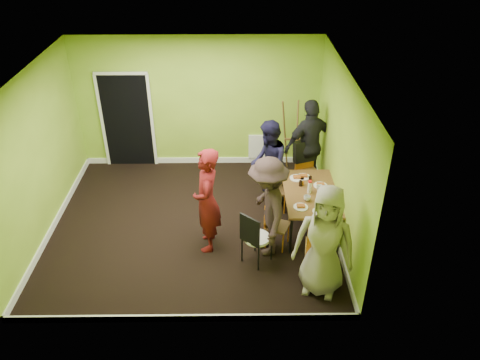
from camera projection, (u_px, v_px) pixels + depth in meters
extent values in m
plane|color=black|center=(194.00, 224.00, 8.46)|extent=(5.00, 5.00, 0.00)
cube|color=#80A82B|center=(198.00, 103.00, 9.62)|extent=(5.00, 0.04, 2.80)
cube|color=#80A82B|center=(174.00, 245.00, 5.81)|extent=(5.00, 0.04, 2.80)
cube|color=#80A82B|center=(37.00, 157.00, 7.69)|extent=(0.04, 4.50, 2.80)
cube|color=#80A82B|center=(340.00, 156.00, 7.74)|extent=(0.04, 4.50, 2.80)
cube|color=white|center=(184.00, 75.00, 6.97)|extent=(5.00, 4.50, 0.04)
cube|color=black|center=(127.00, 121.00, 9.79)|extent=(1.00, 0.05, 2.04)
cube|color=white|center=(260.00, 147.00, 10.14)|extent=(0.50, 0.04, 0.55)
cylinder|color=black|center=(291.00, 236.00, 7.61)|extent=(0.04, 0.04, 0.71)
cylinder|color=black|center=(339.00, 235.00, 7.62)|extent=(0.04, 0.04, 0.71)
cylinder|color=black|center=(283.00, 189.00, 8.78)|extent=(0.04, 0.04, 0.71)
cylinder|color=black|center=(325.00, 189.00, 8.79)|extent=(0.04, 0.04, 0.71)
cube|color=brown|center=(311.00, 193.00, 8.00)|extent=(0.90, 1.50, 0.04)
cylinder|color=orange|center=(267.00, 194.00, 8.90)|extent=(0.02, 0.02, 0.42)
cylinder|color=orange|center=(267.00, 204.00, 8.63)|extent=(0.02, 0.02, 0.42)
cylinder|color=orange|center=(284.00, 195.00, 8.89)|extent=(0.02, 0.02, 0.42)
cylinder|color=orange|center=(285.00, 204.00, 8.62)|extent=(0.02, 0.02, 0.42)
cube|color=brown|center=(276.00, 190.00, 8.65)|extent=(0.39, 0.39, 0.04)
cube|color=orange|center=(267.00, 178.00, 8.52)|extent=(0.04, 0.35, 0.46)
cylinder|color=orange|center=(271.00, 228.00, 8.03)|extent=(0.02, 0.02, 0.40)
cylinder|color=orange|center=(265.00, 239.00, 7.79)|extent=(0.02, 0.02, 0.40)
cylinder|color=orange|center=(288.00, 232.00, 7.93)|extent=(0.02, 0.02, 0.40)
cylinder|color=orange|center=(283.00, 243.00, 7.69)|extent=(0.02, 0.02, 0.40)
cube|color=brown|center=(278.00, 226.00, 7.76)|extent=(0.47, 0.47, 0.04)
cube|color=orange|center=(268.00, 212.00, 7.68)|extent=(0.16, 0.32, 0.45)
cylinder|color=orange|center=(312.00, 178.00, 9.35)|extent=(0.03, 0.03, 0.47)
cylinder|color=orange|center=(295.00, 181.00, 9.24)|extent=(0.03, 0.03, 0.47)
cylinder|color=orange|center=(320.00, 187.00, 9.06)|extent=(0.03, 0.03, 0.47)
cylinder|color=orange|center=(304.00, 191.00, 8.96)|extent=(0.03, 0.03, 0.47)
cube|color=brown|center=(309.00, 174.00, 9.03)|extent=(0.54, 0.54, 0.04)
cube|color=orange|center=(305.00, 156.00, 9.04)|extent=(0.39, 0.16, 0.52)
cylinder|color=orange|center=(306.00, 266.00, 7.16)|extent=(0.03, 0.03, 0.48)
cylinder|color=orange|center=(330.00, 269.00, 7.11)|extent=(0.03, 0.03, 0.48)
cylinder|color=orange|center=(306.00, 251.00, 7.47)|extent=(0.03, 0.03, 0.48)
cylinder|color=orange|center=(330.00, 253.00, 7.42)|extent=(0.03, 0.03, 0.48)
cube|color=brown|center=(319.00, 248.00, 7.16)|extent=(0.49, 0.49, 0.04)
cube|color=orange|center=(321.00, 241.00, 6.83)|extent=(0.41, 0.10, 0.54)
cylinder|color=black|center=(242.00, 250.00, 7.51)|extent=(0.03, 0.03, 0.45)
cylinder|color=black|center=(258.00, 259.00, 7.32)|extent=(0.03, 0.03, 0.45)
cylinder|color=black|center=(255.00, 240.00, 7.73)|extent=(0.03, 0.03, 0.45)
cylinder|color=black|center=(272.00, 248.00, 7.54)|extent=(0.03, 0.03, 0.45)
cylinder|color=white|center=(257.00, 238.00, 7.40)|extent=(0.42, 0.42, 0.05)
cube|color=black|center=(250.00, 231.00, 7.14)|extent=(0.31, 0.27, 0.50)
cylinder|color=brown|center=(285.00, 136.00, 9.61)|extent=(0.24, 0.39, 1.68)
cylinder|color=brown|center=(306.00, 136.00, 9.62)|extent=(0.24, 0.39, 1.68)
cylinder|color=brown|center=(297.00, 141.00, 9.41)|extent=(0.04, 0.38, 1.64)
cube|color=brown|center=(296.00, 139.00, 9.60)|extent=(0.45, 0.04, 0.04)
cylinder|color=white|center=(297.00, 178.00, 8.36)|extent=(0.26, 0.26, 0.01)
cylinder|color=white|center=(301.00, 207.00, 7.60)|extent=(0.24, 0.24, 0.01)
cylinder|color=white|center=(304.00, 177.00, 8.40)|extent=(0.24, 0.24, 0.01)
cylinder|color=white|center=(320.00, 211.00, 7.50)|extent=(0.23, 0.23, 0.01)
cylinder|color=white|center=(321.00, 186.00, 8.15)|extent=(0.25, 0.25, 0.01)
cylinder|color=white|center=(332.00, 200.00, 7.78)|extent=(0.22, 0.22, 0.01)
cylinder|color=white|center=(310.00, 188.00, 7.92)|extent=(0.07, 0.07, 0.20)
cylinder|color=#182EB6|center=(331.00, 198.00, 7.66)|extent=(0.07, 0.07, 0.19)
cylinder|color=orange|center=(303.00, 183.00, 8.16)|extent=(0.03, 0.03, 0.08)
cylinder|color=black|center=(301.00, 183.00, 8.13)|extent=(0.06, 0.06, 0.10)
cylinder|color=black|center=(310.00, 179.00, 8.28)|extent=(0.06, 0.06, 0.09)
cylinder|color=black|center=(325.00, 205.00, 7.59)|extent=(0.06, 0.06, 0.09)
imported|color=white|center=(307.00, 198.00, 7.75)|extent=(0.11, 0.11, 0.09)
imported|color=white|center=(319.00, 188.00, 7.99)|extent=(0.11, 0.11, 0.10)
imported|color=#5E1012|center=(207.00, 201.00, 7.48)|extent=(0.46, 0.68, 1.83)
imported|color=black|center=(268.00, 164.00, 8.60)|extent=(0.65, 0.83, 1.69)
imported|color=#2C1F1D|center=(268.00, 207.00, 7.40)|extent=(0.79, 1.20, 1.74)
imported|color=black|center=(310.00, 145.00, 9.06)|extent=(1.18, 0.85, 1.86)
imported|color=gray|center=(324.00, 242.00, 6.63)|extent=(1.02, 0.82, 1.80)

